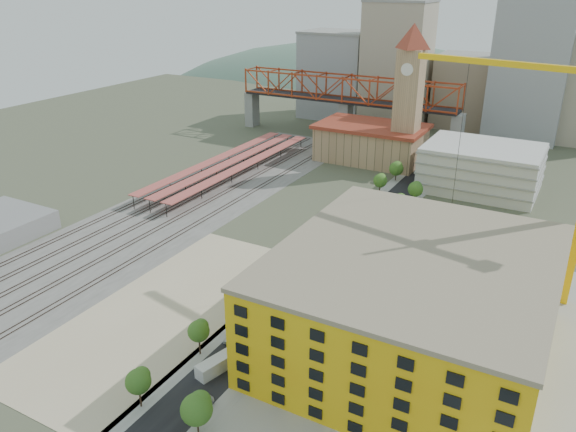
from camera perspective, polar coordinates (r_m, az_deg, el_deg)
The scene contains 29 objects.
ground at distance 136.34m, azimuth -2.27°, elevation -3.66°, with size 400.00×400.00×0.00m, color #474C38.
ballast_strip at distance 168.51m, azimuth -9.72°, elevation 1.42°, with size 36.00×165.00×0.06m, color #605E59.
dirt_lot at distance 116.44m, azimuth -12.11°, elevation -9.26°, with size 28.00×67.00×0.06m, color tan.
street_asphalt at distance 141.96m, azimuth 6.42°, elevation -2.64°, with size 12.00×170.00×0.06m, color black.
sidewalk_west at distance 143.89m, azimuth 4.41°, elevation -2.20°, with size 3.00×170.00×0.04m, color gray.
sidewalk_east at distance 140.22m, azimuth 8.49°, elevation -3.11°, with size 3.00×170.00×0.04m, color gray.
construction_pad at distance 105.55m, azimuth 13.70°, elevation -13.19°, with size 50.00×90.00×0.06m, color gray.
rail_tracks at distance 169.54m, azimuth -10.21°, elevation 1.56°, with size 26.56×160.00×0.18m.
platform_canopies at distance 190.73m, azimuth -5.91°, elevation 5.48°, with size 16.00×80.00×4.12m.
station_hall at distance 205.52m, azimuth 8.42°, elevation 7.43°, with size 38.00×24.00×13.10m.
clock_tower at distance 194.83m, azimuth 12.24°, elevation 12.95°, with size 12.00×12.00×52.00m.
parking_garage at distance 184.25m, azimuth 19.05°, elevation 4.66°, with size 34.00×26.00×14.00m, color silver.
truss_bridge at distance 230.81m, azimuth 5.97°, elevation 12.38°, with size 94.00×9.60×25.60m.
construction_building at distance 100.99m, azimuth 12.56°, elevation -8.47°, with size 44.60×50.60×18.80m.
street_trees at distance 133.71m, azimuth 4.75°, elevation -4.29°, with size 15.40×124.40×8.00m.
skyline at distance 255.42m, azimuth 16.35°, elevation 13.53°, with size 133.00×46.00×60.00m.
distant_hills at distance 390.64m, azimuth 24.16°, elevation -0.16°, with size 647.00×264.00×227.00m.
site_trailer_a at distance 98.74m, azimuth -6.91°, elevation -14.60°, with size 2.40×9.10×2.49m, color silver.
site_trailer_b at distance 108.39m, azimuth -2.43°, elevation -10.55°, with size 2.54×9.66×2.64m, color silver.
site_trailer_c at distance 117.16m, azimuth 0.61°, elevation -7.79°, with size 2.31×8.79×2.41m, color silver.
site_trailer_d at distance 122.77m, azimuth 2.25°, elevation -6.17°, with size 2.61×9.92×2.72m, color silver.
car_0 at distance 105.56m, azimuth -5.75°, elevation -12.11°, with size 1.64×4.08×1.39m, color silver.
car_1 at distance 119.56m, azimuth -0.40°, elevation -7.39°, with size 1.43×4.09×1.35m, color gray.
car_2 at distance 114.69m, azimuth -2.02°, elevation -8.82°, with size 2.41×5.22×1.45m, color black.
car_3 at distance 157.55m, azimuth 7.92°, elevation 0.26°, with size 2.19×5.39×1.56m, color navy.
car_4 at distance 92.02m, azimuth -8.79°, elevation -18.44°, with size 1.74×4.32×1.47m, color beige.
car_5 at distance 108.38m, azimuth -0.67°, elevation -10.92°, with size 1.51×4.33×1.43m, color #A8A8AD.
car_6 at distance 139.97m, azimuth 7.44°, elevation -2.74°, with size 2.66×5.76×1.60m, color black.
car_7 at distance 167.26m, azimuth 11.46°, elevation 1.36°, with size 1.90×4.66×1.35m, color navy.
Camera 1 is at (63.50, -103.88, 61.37)m, focal length 35.00 mm.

